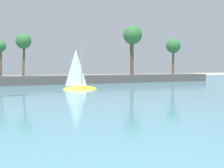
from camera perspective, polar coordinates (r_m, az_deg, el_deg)
The scene contains 1 object.
sailboat_mid_bay at distance 51.26m, azimuth -5.86°, elevation -0.13°, with size 5.68×2.38×7.99m.
Camera 1 is at (-4.55, 0.76, 3.86)m, focal length 51.12 mm.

